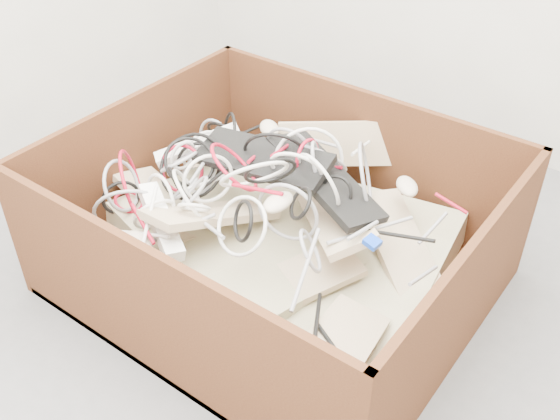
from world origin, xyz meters
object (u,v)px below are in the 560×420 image
Objects in this scene: cardboard_box at (272,250)px; vga_plug at (372,242)px; power_strip_left at (198,146)px; power_strip_right at (161,221)px.

cardboard_box is 29.57× the size of vga_plug.
cardboard_box reaches higher than power_strip_left.
power_strip_left reaches higher than vga_plug.
power_strip_right is 6.95× the size of vga_plug.
cardboard_box is at bearing -174.81° from vga_plug.
cardboard_box is at bearing -66.19° from power_strip_left.
vga_plug is at bearing -61.00° from power_strip_left.
power_strip_right is (-0.21, -0.29, 0.21)m from cardboard_box.
power_strip_right reaches higher than vga_plug.
power_strip_right is 0.66m from vga_plug.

